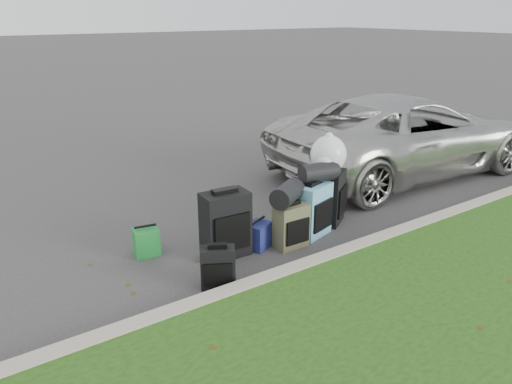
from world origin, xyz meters
TOP-DOWN VIEW (x-y plane):
  - ground at (0.00, 0.00)m, footprint 120.00×120.00m
  - curb at (0.00, -1.00)m, footprint 120.00×0.18m
  - suv at (3.48, 0.84)m, footprint 5.02×2.57m
  - suitcase_small_black at (-1.18, -0.68)m, footprint 0.40×0.34m
  - suitcase_large_black_left at (-0.74, -0.11)m, footprint 0.55×0.36m
  - suitcase_olive at (0.01, -0.37)m, footprint 0.40×0.25m
  - suitcase_teal at (0.44, -0.26)m, footprint 0.53×0.40m
  - suitcase_large_black_right at (0.92, -0.08)m, footprint 0.55×0.49m
  - tote_green at (-1.50, 0.42)m, footprint 0.32×0.27m
  - tote_navy at (-0.33, -0.18)m, footprint 0.36×0.33m
  - duffel_left at (-0.02, -0.32)m, footprint 0.54×0.45m
  - duffel_right at (0.54, -0.21)m, footprint 0.47×0.32m
  - trash_bag at (0.84, -0.07)m, footprint 0.47×0.47m

SIDE VIEW (x-z plane):
  - ground at x=0.00m, z-range 0.00..0.00m
  - curb at x=0.00m, z-range 0.00..0.15m
  - tote_navy at x=-0.33m, z-range 0.00..0.31m
  - tote_green at x=-1.50m, z-range 0.00..0.32m
  - suitcase_small_black at x=-1.18m, z-range 0.00..0.44m
  - suitcase_olive at x=0.01m, z-range 0.00..0.54m
  - suitcase_teal at x=0.44m, z-range 0.00..0.67m
  - suitcase_large_black_right at x=0.92m, z-range 0.00..0.71m
  - suitcase_large_black_left at x=-0.74m, z-range 0.00..0.77m
  - duffel_left at x=-0.02m, z-range 0.54..0.79m
  - suv at x=3.48m, z-range 0.00..1.36m
  - duffel_right at x=0.54m, z-range 0.67..0.92m
  - trash_bag at x=0.84m, z-range 0.71..1.18m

